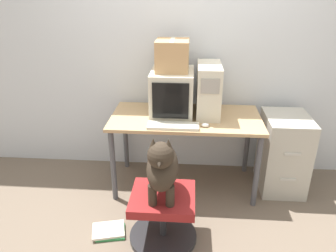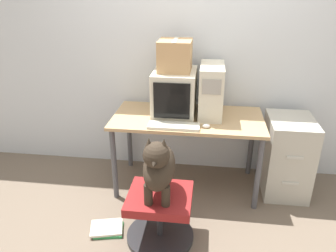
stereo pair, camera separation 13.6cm
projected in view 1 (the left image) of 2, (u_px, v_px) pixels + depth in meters
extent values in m
plane|color=#6B5B4C|center=(183.00, 205.00, 3.04)|extent=(12.00, 12.00, 0.00)
cube|color=silver|center=(188.00, 48.00, 3.19)|extent=(8.00, 0.05, 2.60)
cube|color=tan|center=(186.00, 118.00, 3.06)|extent=(1.39, 0.69, 0.03)
cylinder|color=#4C4C51|center=(113.00, 166.00, 2.98)|extent=(0.05, 0.05, 0.71)
cylinder|color=#4C4C51|center=(257.00, 172.00, 2.90)|extent=(0.05, 0.05, 0.71)
cylinder|color=#4C4C51|center=(126.00, 137.00, 3.52)|extent=(0.05, 0.05, 0.71)
cylinder|color=#4C4C51|center=(247.00, 141.00, 3.43)|extent=(0.05, 0.05, 0.71)
cube|color=beige|center=(172.00, 92.00, 3.05)|extent=(0.39, 0.47, 0.41)
cube|color=black|center=(170.00, 101.00, 2.83)|extent=(0.32, 0.01, 0.32)
cube|color=beige|center=(209.00, 90.00, 3.02)|extent=(0.21, 0.46, 0.47)
cube|color=#9E998E|center=(210.00, 86.00, 2.76)|extent=(0.16, 0.01, 0.13)
cube|color=beige|center=(173.00, 126.00, 2.83)|extent=(0.45, 0.15, 0.02)
cube|color=beige|center=(173.00, 124.00, 2.82)|extent=(0.41, 0.12, 0.00)
ellipsoid|color=silver|center=(205.00, 125.00, 2.82)|extent=(0.06, 0.04, 0.04)
cylinder|color=#262628|center=(163.00, 236.00, 2.65)|extent=(0.54, 0.54, 0.04)
cylinder|color=#262628|center=(163.00, 218.00, 2.57)|extent=(0.05, 0.05, 0.31)
cube|color=maroon|center=(163.00, 198.00, 2.49)|extent=(0.49, 0.44, 0.07)
ellipsoid|color=#33281E|center=(163.00, 167.00, 2.38)|extent=(0.23, 0.45, 0.30)
cylinder|color=#33281E|center=(152.00, 195.00, 2.34)|extent=(0.06, 0.06, 0.17)
cylinder|color=#33281E|center=(170.00, 196.00, 2.33)|extent=(0.06, 0.06, 0.17)
sphere|color=#33281E|center=(161.00, 155.00, 2.20)|extent=(0.19, 0.19, 0.19)
cone|color=black|center=(160.00, 163.00, 2.13)|extent=(0.08, 0.09, 0.08)
cone|color=#33281E|center=(153.00, 144.00, 2.18)|extent=(0.07, 0.07, 0.08)
cone|color=#33281E|center=(169.00, 144.00, 2.17)|extent=(0.07, 0.07, 0.08)
torus|color=blue|center=(161.00, 162.00, 2.25)|extent=(0.13, 0.13, 0.02)
cube|color=#B7B2A3|center=(283.00, 153.00, 3.17)|extent=(0.41, 0.52, 0.75)
cube|color=beige|center=(293.00, 154.00, 2.88)|extent=(0.14, 0.01, 0.02)
cube|color=beige|center=(288.00, 180.00, 2.98)|extent=(0.14, 0.01, 0.02)
cube|color=tan|center=(172.00, 55.00, 2.91)|extent=(0.29, 0.30, 0.27)
cube|color=beige|center=(172.00, 40.00, 2.85)|extent=(0.04, 0.30, 0.00)
cube|color=#2D8C47|center=(111.00, 233.00, 2.69)|extent=(0.26, 0.22, 0.02)
cube|color=silver|center=(108.00, 230.00, 2.69)|extent=(0.30, 0.25, 0.02)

